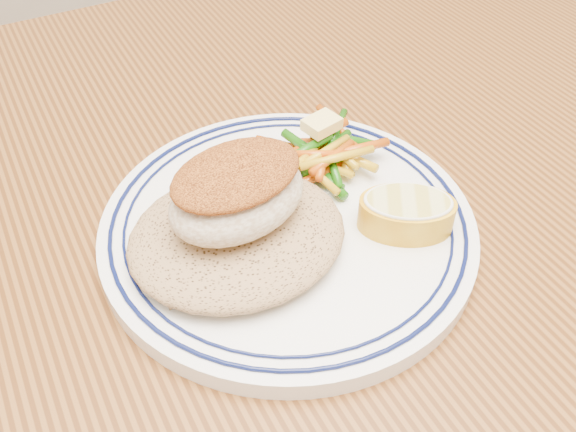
# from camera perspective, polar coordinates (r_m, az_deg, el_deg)

# --- Properties ---
(dining_table) EXTENTS (1.50, 0.90, 0.75)m
(dining_table) POSITION_cam_1_polar(r_m,az_deg,el_deg) (0.54, -0.42, -9.72)
(dining_table) COLOR #502A10
(dining_table) RESTS_ON ground
(plate) EXTENTS (0.27, 0.27, 0.02)m
(plate) POSITION_cam_1_polar(r_m,az_deg,el_deg) (0.47, 0.00, -0.93)
(plate) COLOR white
(plate) RESTS_ON dining_table
(rice_pilaf) EXTENTS (0.15, 0.13, 0.03)m
(rice_pilaf) POSITION_cam_1_polar(r_m,az_deg,el_deg) (0.44, -4.56, -1.41)
(rice_pilaf) COLOR #96734B
(rice_pilaf) RESTS_ON plate
(fish_fillet) EXTENTS (0.11, 0.09, 0.05)m
(fish_fillet) POSITION_cam_1_polar(r_m,az_deg,el_deg) (0.42, -4.55, 2.15)
(fish_fillet) COLOR beige
(fish_fillet) RESTS_ON rice_pilaf
(vegetable_pile) EXTENTS (0.11, 0.10, 0.03)m
(vegetable_pile) POSITION_cam_1_polar(r_m,az_deg,el_deg) (0.51, 3.17, 5.47)
(vegetable_pile) COLOR #B64809
(vegetable_pile) RESTS_ON plate
(butter_pat) EXTENTS (0.03, 0.03, 0.01)m
(butter_pat) POSITION_cam_1_polar(r_m,az_deg,el_deg) (0.50, 3.01, 8.16)
(butter_pat) COLOR #FFE57C
(butter_pat) RESTS_ON vegetable_pile
(lemon_wedge) EXTENTS (0.09, 0.09, 0.03)m
(lemon_wedge) POSITION_cam_1_polar(r_m,az_deg,el_deg) (0.46, 10.49, 0.34)
(lemon_wedge) COLOR gold
(lemon_wedge) RESTS_ON plate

